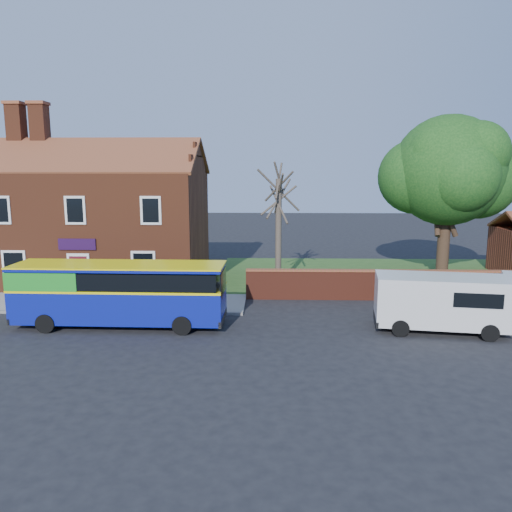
{
  "coord_description": "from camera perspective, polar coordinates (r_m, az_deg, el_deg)",
  "views": [
    {
      "loc": [
        3.26,
        -18.43,
        6.71
      ],
      "look_at": [
        2.58,
        5.0,
        2.64
      ],
      "focal_mm": 35.0,
      "sensor_mm": 36.0,
      "label": 1
    }
  ],
  "objects": [
    {
      "name": "bus",
      "position": [
        22.34,
        -15.97,
        -3.85
      ],
      "size": [
        9.03,
        2.48,
        2.74
      ],
      "rotation": [
        0.0,
        0.0,
        -0.02
      ],
      "color": "#0D1891",
      "rests_on": "ground"
    },
    {
      "name": "bare_tree",
      "position": [
        28.71,
        2.59,
        3.37
      ],
      "size": [
        2.54,
        3.02,
        6.77
      ],
      "color": "#4C4238",
      "rests_on": "ground"
    },
    {
      "name": "boundary_wall",
      "position": [
        27.86,
        22.11,
        -3.1
      ],
      "size": [
        22.0,
        0.38,
        1.6
      ],
      "color": "maroon",
      "rests_on": "ground"
    },
    {
      "name": "shop_building",
      "position": [
        31.81,
        -17.24,
        3.46
      ],
      "size": [
        12.3,
        8.13,
        10.5
      ],
      "color": "brown",
      "rests_on": "ground"
    },
    {
      "name": "kerb",
      "position": [
        25.54,
        -22.22,
        -5.97
      ],
      "size": [
        18.0,
        0.15,
        0.14
      ],
      "primitive_type": "cube",
      "color": "slate",
      "rests_on": "ground"
    },
    {
      "name": "ground",
      "position": [
        19.88,
        -8.0,
        -9.97
      ],
      "size": [
        120.0,
        120.0,
        0.0
      ],
      "primitive_type": "plane",
      "color": "black",
      "rests_on": "ground"
    },
    {
      "name": "pavement",
      "position": [
        27.09,
        -20.74,
        -5.01
      ],
      "size": [
        18.0,
        3.5,
        0.12
      ],
      "primitive_type": "cube",
      "color": "gray",
      "rests_on": "ground"
    },
    {
      "name": "van_near",
      "position": [
        22.24,
        20.46,
        -4.82
      ],
      "size": [
        5.59,
        2.88,
        2.35
      ],
      "rotation": [
        0.0,
        0.0,
        -0.14
      ],
      "color": "silver",
      "rests_on": "ground"
    },
    {
      "name": "grass_strip",
      "position": [
        33.58,
        18.5,
        -2.16
      ],
      "size": [
        26.0,
        12.0,
        0.04
      ],
      "primitive_type": "cube",
      "color": "#426B28",
      "rests_on": "ground"
    },
    {
      "name": "large_tree",
      "position": [
        31.63,
        21.11,
        8.73
      ],
      "size": [
        8.07,
        6.39,
        9.85
      ],
      "color": "black",
      "rests_on": "ground"
    }
  ]
}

